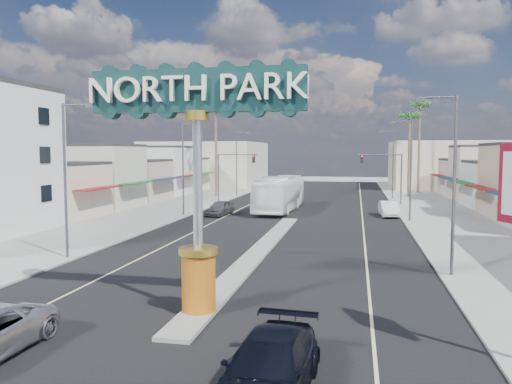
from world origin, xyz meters
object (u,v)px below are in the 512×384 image
at_px(car_parked_right, 389,209).
at_px(streetlight_r_near, 451,176).
at_px(car_parked_left, 220,208).
at_px(streetlight_l_mid, 185,164).
at_px(suv_right, 268,369).
at_px(palm_right_far, 420,110).
at_px(streetlight_l_near, 67,172).
at_px(streetlight_l_far, 238,160).
at_px(streetlight_r_mid, 409,165).
at_px(palm_right_mid, 410,120).
at_px(palm_left_far, 216,113).
at_px(traffic_signal_left, 232,168).
at_px(streetlight_r_far, 392,161).
at_px(traffic_signal_right, 385,169).
at_px(city_bus, 280,194).
at_px(gateway_sign, 197,160).

bearing_deg(car_parked_right, streetlight_r_near, -90.13).
relative_size(streetlight_r_near, car_parked_left, 2.07).
relative_size(streetlight_l_mid, suv_right, 1.70).
xyz_separation_m(streetlight_r_near, car_parked_left, (-17.65, 21.11, -4.33)).
bearing_deg(palm_right_far, suv_right, -99.69).
xyz_separation_m(streetlight_l_near, streetlight_l_far, (0.00, 42.00, 0.00)).
height_order(streetlight_l_near, car_parked_left, streetlight_l_near).
bearing_deg(streetlight_l_far, streetlight_r_mid, -46.52).
bearing_deg(streetlight_r_near, palm_right_mid, 86.81).
relative_size(palm_right_mid, palm_right_far, 0.86).
height_order(streetlight_r_near, palm_right_mid, palm_right_mid).
xyz_separation_m(streetlight_r_mid, palm_left_far, (-23.43, 20.00, 6.43)).
bearing_deg(palm_right_mid, traffic_signal_left, -151.58).
bearing_deg(palm_right_far, streetlight_r_far, -114.55).
bearing_deg(traffic_signal_right, streetlight_r_mid, -84.90).
height_order(streetlight_l_far, streetlight_r_near, same).
bearing_deg(streetlight_l_far, car_parked_left, -81.26).
bearing_deg(palm_left_far, streetlight_l_mid, -82.69).
bearing_deg(suv_right, city_bus, 102.06).
distance_m(streetlight_l_near, palm_left_far, 40.59).
bearing_deg(streetlight_r_near, streetlight_r_mid, 90.00).
xyz_separation_m(streetlight_r_mid, city_bus, (-12.43, 5.94, -3.23)).
height_order(streetlight_r_mid, palm_left_far, palm_left_far).
bearing_deg(palm_left_far, streetlight_r_mid, -40.48).
distance_m(traffic_signal_right, streetlight_l_far, 21.20).
bearing_deg(streetlight_r_mid, streetlight_l_far, 133.48).
xyz_separation_m(traffic_signal_right, streetlight_l_mid, (-19.62, -13.99, 0.79)).
relative_size(streetlight_r_far, car_parked_right, 2.01).
height_order(palm_right_far, car_parked_left, palm_right_far).
xyz_separation_m(traffic_signal_right, palm_right_far, (5.82, 18.01, 8.11)).
xyz_separation_m(traffic_signal_left, streetlight_l_near, (-1.25, -33.99, 0.79)).
relative_size(streetlight_r_mid, palm_right_far, 0.64).
relative_size(streetlight_r_mid, city_bus, 0.68).
distance_m(gateway_sign, car_parked_right, 33.29).
relative_size(streetlight_r_near, streetlight_r_mid, 1.00).
relative_size(traffic_signal_right, suv_right, 1.13).
bearing_deg(palm_right_mid, car_parked_right, -100.13).
relative_size(streetlight_r_mid, palm_right_mid, 0.74).
xyz_separation_m(gateway_sign, streetlight_r_far, (10.43, 50.02, -0.86)).
relative_size(streetlight_l_far, suv_right, 1.70).
xyz_separation_m(traffic_signal_right, streetlight_l_far, (-19.62, 8.01, 0.79)).
distance_m(streetlight_r_mid, palm_right_mid, 26.71).
bearing_deg(streetlight_l_mid, streetlight_l_near, -90.00).
xyz_separation_m(gateway_sign, traffic_signal_left, (-9.18, 42.02, -1.65)).
xyz_separation_m(gateway_sign, palm_right_mid, (13.00, 54.02, 4.67)).
distance_m(streetlight_r_mid, car_parked_left, 18.21).
height_order(streetlight_r_mid, streetlight_r_far, same).
height_order(streetlight_l_mid, city_bus, streetlight_l_mid).
distance_m(gateway_sign, streetlight_r_near, 13.19).
bearing_deg(car_parked_right, traffic_signal_right, 85.38).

